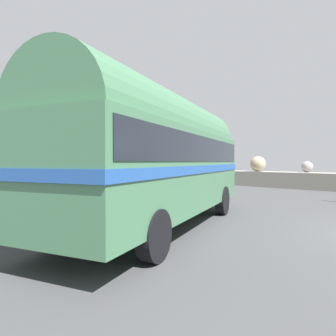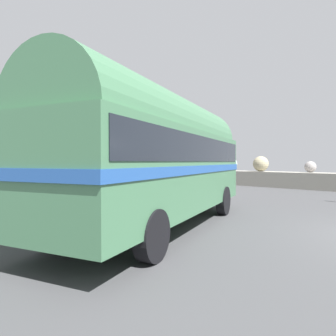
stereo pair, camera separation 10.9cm
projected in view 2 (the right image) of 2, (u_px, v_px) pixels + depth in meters
name	position (u px, v px, depth m)	size (l,w,h in m)	color
vintage_coach	(161.00, 153.00, 8.09)	(5.27, 8.88, 3.70)	black
second_coach	(78.00, 156.00, 11.04)	(5.64, 8.82, 3.70)	black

